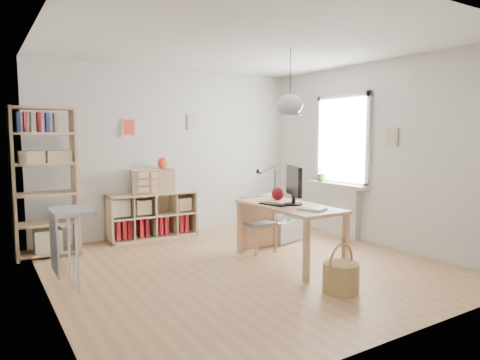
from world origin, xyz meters
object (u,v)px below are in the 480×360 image
tall_bookshelf (44,176)px  cube_shelf (151,219)px  desk (289,212)px  storage_chest (278,225)px  chair (257,221)px  drawer_chest (153,181)px  monitor (294,183)px

tall_bookshelf → cube_shelf: bearing=10.2°
desk → tall_bookshelf: tall_bookshelf is taller
tall_bookshelf → storage_chest: (3.19, -0.93, -0.86)m
cube_shelf → tall_bookshelf: size_ratio=0.70×
chair → tall_bookshelf: bearing=152.3°
storage_chest → drawer_chest: size_ratio=1.37×
tall_bookshelf → storage_chest: 3.43m
tall_bookshelf → drawer_chest: 1.62m
monitor → drawer_chest: 2.46m
cube_shelf → drawer_chest: drawer_chest is taller
chair → storage_chest: size_ratio=0.85×
chair → storage_chest: chair is taller
drawer_chest → cube_shelf: bearing=138.9°
cube_shelf → chair: 1.86m
cube_shelf → monitor: monitor is taller
chair → monitor: bearing=-83.6°
desk → chair: chair is taller
cube_shelf → drawer_chest: bearing=-53.8°
storage_chest → chair: bearing=-167.8°
monitor → storage_chest: bearing=85.6°
drawer_chest → tall_bookshelf: bearing=-158.8°
drawer_chest → storage_chest: bearing=-23.6°
desk → chair: 0.69m
cube_shelf → drawer_chest: (0.03, -0.04, 0.61)m
chair → storage_chest: (0.64, 0.37, -0.21)m
chair → storage_chest: 0.77m
cube_shelf → chair: chair is taller
desk → drawer_chest: size_ratio=2.27×
desk → cube_shelf: desk is taller
chair → drawer_chest: bearing=121.0°
desk → chair: (-0.04, 0.66, -0.22)m
tall_bookshelf → drawer_chest: tall_bookshelf is taller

